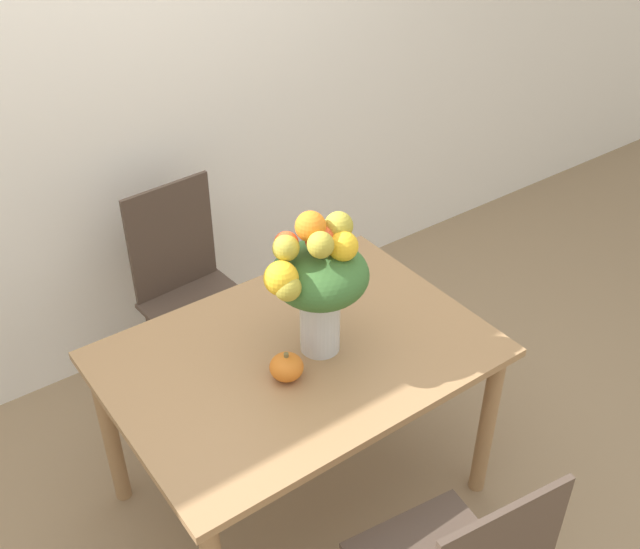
# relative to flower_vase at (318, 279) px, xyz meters

# --- Properties ---
(ground_plane) EXTENTS (12.00, 12.00, 0.00)m
(ground_plane) POSITION_rel_flower_vase_xyz_m (-0.06, 0.03, -1.01)
(ground_plane) COLOR #8E7556
(wall_back) EXTENTS (8.00, 0.06, 2.70)m
(wall_back) POSITION_rel_flower_vase_xyz_m (-0.06, 1.23, 0.34)
(wall_back) COLOR white
(wall_back) RESTS_ON ground_plane
(dining_table) EXTENTS (1.26, 0.90, 0.72)m
(dining_table) POSITION_rel_flower_vase_xyz_m (-0.06, 0.03, -0.39)
(dining_table) COLOR #9E754C
(dining_table) RESTS_ON ground_plane
(flower_vase) EXTENTS (0.37, 0.32, 0.53)m
(flower_vase) POSITION_rel_flower_vase_xyz_m (0.00, 0.00, 0.00)
(flower_vase) COLOR silver
(flower_vase) RESTS_ON dining_table
(pumpkin) EXTENTS (0.11, 0.11, 0.10)m
(pumpkin) POSITION_rel_flower_vase_xyz_m (-0.16, -0.05, -0.25)
(pumpkin) COLOR orange
(pumpkin) RESTS_ON dining_table
(dining_chair_near_window) EXTENTS (0.45, 0.45, 0.95)m
(dining_chair_near_window) POSITION_rel_flower_vase_xyz_m (-0.06, 0.84, -0.53)
(dining_chair_near_window) COLOR #47382D
(dining_chair_near_window) RESTS_ON ground_plane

